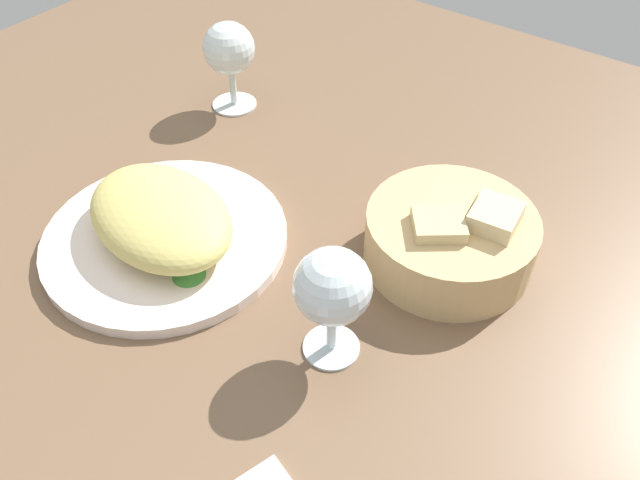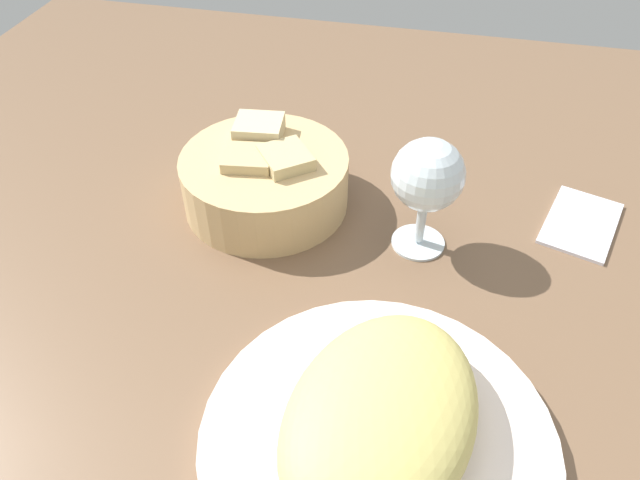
{
  "view_description": "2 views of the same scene",
  "coord_description": "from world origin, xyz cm",
  "px_view_note": "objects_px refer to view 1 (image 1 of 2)",
  "views": [
    {
      "loc": [
        38.35,
        -35.86,
        52.06
      ],
      "look_at": [
        9.18,
        3.15,
        5.2
      ],
      "focal_mm": 36.55,
      "sensor_mm": 36.0,
      "label": 1
    },
    {
      "loc": [
        -32.27,
        -4.41,
        44.02
      ],
      "look_at": [
        7.94,
        4.7,
        5.96
      ],
      "focal_mm": 34.04,
      "sensor_mm": 36.0,
      "label": 2
    }
  ],
  "objects_px": {
    "wine_glass_near": "(332,290)",
    "wine_glass_far": "(229,52)",
    "plate": "(166,239)",
    "bread_basket": "(451,237)"
  },
  "relations": [
    {
      "from": "wine_glass_near",
      "to": "wine_glass_far",
      "type": "distance_m",
      "value": 0.46
    },
    {
      "from": "wine_glass_far",
      "to": "plate",
      "type": "bearing_deg",
      "value": -63.05
    },
    {
      "from": "bread_basket",
      "to": "wine_glass_far",
      "type": "bearing_deg",
      "value": 166.85
    },
    {
      "from": "bread_basket",
      "to": "wine_glass_far",
      "type": "relative_size",
      "value": 1.46
    },
    {
      "from": "wine_glass_near",
      "to": "wine_glass_far",
      "type": "bearing_deg",
      "value": 144.04
    },
    {
      "from": "wine_glass_near",
      "to": "wine_glass_far",
      "type": "relative_size",
      "value": 1.0
    },
    {
      "from": "bread_basket",
      "to": "wine_glass_far",
      "type": "height_order",
      "value": "wine_glass_far"
    },
    {
      "from": "bread_basket",
      "to": "wine_glass_near",
      "type": "height_order",
      "value": "wine_glass_near"
    },
    {
      "from": "plate",
      "to": "bread_basket",
      "type": "xyz_separation_m",
      "value": [
        0.27,
        0.17,
        0.03
      ]
    },
    {
      "from": "plate",
      "to": "wine_glass_near",
      "type": "bearing_deg",
      "value": -1.61
    }
  ]
}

